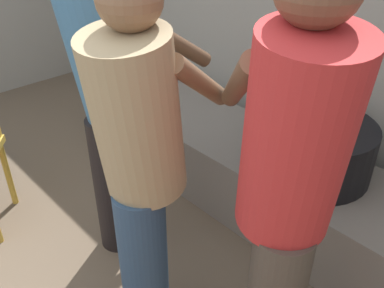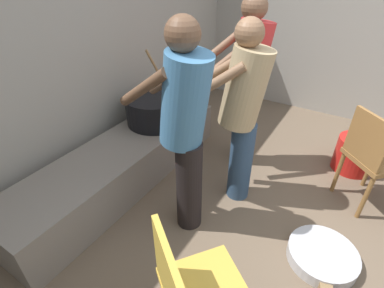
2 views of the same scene
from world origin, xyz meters
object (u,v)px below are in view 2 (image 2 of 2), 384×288
object	(u,v)px
cook_in_tan_shirt	(242,109)
chair_brown_wood	(372,157)
cooking_pot_main	(155,109)
bucket_red_plastic	(355,154)
cook_in_red_shirt	(247,77)
cook_in_blue_shirt	(185,124)
metal_mixing_bowl	(322,256)

from	to	relation	value
cook_in_tan_shirt	chair_brown_wood	xyz separation A→B (m)	(0.48, -0.97, -0.38)
cooking_pot_main	bucket_red_plastic	xyz separation A→B (m)	(0.85, -1.87, -0.38)
cook_in_red_shirt	bucket_red_plastic	distance (m)	1.39
cooking_pot_main	cook_in_blue_shirt	world-z (taller)	cook_in_blue_shirt
metal_mixing_bowl	chair_brown_wood	bearing A→B (deg)	-9.35
cook_in_tan_shirt	chair_brown_wood	world-z (taller)	cook_in_tan_shirt
cook_in_tan_shirt	cook_in_red_shirt	bearing A→B (deg)	19.24
cook_in_blue_shirt	cooking_pot_main	bearing A→B (deg)	50.91
cook_in_blue_shirt	cook_in_red_shirt	distance (m)	1.01
cook_in_blue_shirt	cook_in_red_shirt	bearing A→B (deg)	-1.45
cooking_pot_main	cook_in_tan_shirt	xyz separation A→B (m)	(-0.14, -0.99, 0.32)
cooking_pot_main	cook_in_red_shirt	distance (m)	0.97
cooking_pot_main	cook_in_tan_shirt	world-z (taller)	cook_in_tan_shirt
cooking_pot_main	metal_mixing_bowl	bearing A→B (deg)	-103.68
cook_in_tan_shirt	cook_in_red_shirt	distance (m)	0.54
cook_in_blue_shirt	metal_mixing_bowl	distance (m)	1.37
cook_in_blue_shirt	metal_mixing_bowl	world-z (taller)	cook_in_blue_shirt
cooking_pot_main	chair_brown_wood	distance (m)	2.00
cooking_pot_main	cook_in_tan_shirt	distance (m)	1.05
bucket_red_plastic	metal_mixing_bowl	size ratio (longest dim) A/B	0.77
cook_in_red_shirt	chair_brown_wood	world-z (taller)	cook_in_red_shirt
cook_in_red_shirt	metal_mixing_bowl	size ratio (longest dim) A/B	3.35
chair_brown_wood	bucket_red_plastic	world-z (taller)	chair_brown_wood
cooking_pot_main	cook_in_blue_shirt	bearing A→B (deg)	-129.09
cook_in_blue_shirt	chair_brown_wood	bearing A→B (deg)	-50.01
cook_in_tan_shirt	cooking_pot_main	bearing A→B (deg)	82.19
cooking_pot_main	cook_in_red_shirt	world-z (taller)	cook_in_red_shirt
cook_in_blue_shirt	cook_in_red_shirt	xyz separation A→B (m)	(1.01, -0.03, 0.02)
cook_in_blue_shirt	bucket_red_plastic	world-z (taller)	cook_in_blue_shirt
cook_in_red_shirt	bucket_red_plastic	xyz separation A→B (m)	(0.48, -1.05, -0.76)
cook_in_blue_shirt	cook_in_tan_shirt	bearing A→B (deg)	-21.97
metal_mixing_bowl	cook_in_blue_shirt	bearing A→B (deg)	100.46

